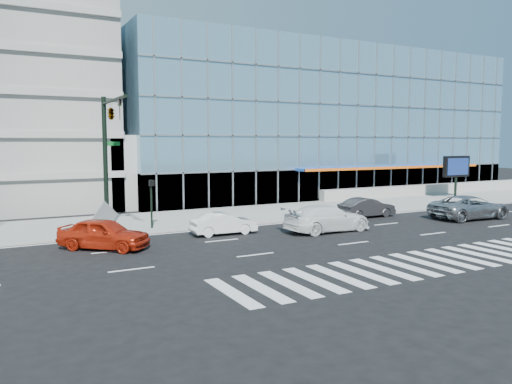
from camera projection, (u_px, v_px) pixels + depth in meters
ground at (311, 232)px, 30.46m from camera, size 160.00×160.00×0.00m
sidewalk at (251, 214)px, 37.49m from camera, size 120.00×8.00×0.15m
theatre_building at (286, 125)px, 59.10m from camera, size 42.00×26.00×15.00m
ramp_block at (137, 171)px, 43.19m from camera, size 6.00×8.00×6.00m
retaining_wall at (440, 189)px, 51.78m from camera, size 30.00×0.80×1.00m
traffic_signal at (109, 130)px, 28.74m from camera, size 1.14×5.74×8.00m
ped_signal_post at (152, 196)px, 30.63m from camera, size 0.30×0.33×3.00m
marquee_sign at (456, 167)px, 47.44m from camera, size 3.20×0.43×4.00m
silver_suv at (470, 207)px, 35.48m from camera, size 6.15×3.15×1.66m
white_suv at (327, 218)px, 30.42m from camera, size 5.62×2.34×1.62m
white_sedan at (224, 224)px, 29.47m from camera, size 3.97×1.52×1.29m
dark_sedan at (367, 208)px, 36.23m from camera, size 4.30×1.50×1.42m
red_sedan at (104, 234)px, 25.39m from camera, size 4.74×4.51×1.59m
tilted_panel at (105, 216)px, 29.49m from camera, size 1.67×0.88×1.84m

